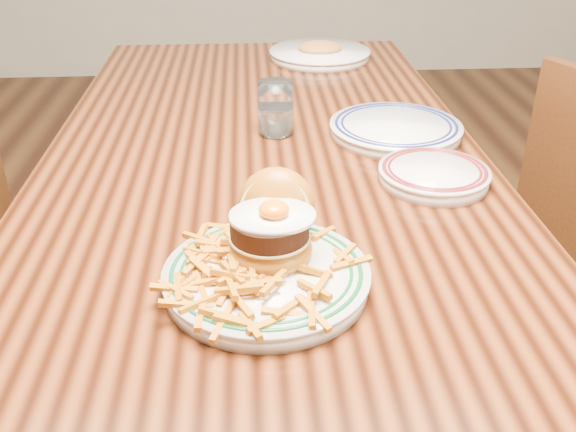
{
  "coord_description": "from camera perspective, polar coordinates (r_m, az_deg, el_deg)",
  "views": [
    {
      "loc": [
        -0.03,
        -1.19,
        1.25
      ],
      "look_at": [
        0.02,
        -0.47,
        0.84
      ],
      "focal_mm": 40.0,
      "sensor_mm": 36.0,
      "label": 1
    }
  ],
  "objects": [
    {
      "name": "floor",
      "position": [
        1.72,
        -1.66,
        -17.23
      ],
      "size": [
        6.0,
        6.0,
        0.0
      ],
      "primitive_type": "plane",
      "color": "black",
      "rests_on": "ground"
    },
    {
      "name": "table",
      "position": [
        1.32,
        -2.07,
        2.92
      ],
      "size": [
        0.85,
        1.6,
        0.75
      ],
      "color": "black",
      "rests_on": "floor"
    },
    {
      "name": "main_plate",
      "position": [
        0.85,
        -1.77,
        -3.7
      ],
      "size": [
        0.27,
        0.29,
        0.13
      ],
      "rotation": [
        0.0,
        0.0,
        -0.19
      ],
      "color": "silver",
      "rests_on": "table"
    },
    {
      "name": "side_plate",
      "position": [
        1.15,
        12.84,
        3.67
      ],
      "size": [
        0.19,
        0.19,
        0.03
      ],
      "rotation": [
        0.0,
        0.0,
        0.25
      ],
      "color": "silver",
      "rests_on": "table"
    },
    {
      "name": "rear_plate",
      "position": [
        1.34,
        9.54,
        7.69
      ],
      "size": [
        0.27,
        0.27,
        0.03
      ],
      "rotation": [
        0.0,
        0.0,
        0.29
      ],
      "color": "silver",
      "rests_on": "table"
    },
    {
      "name": "water_glass",
      "position": [
        1.32,
        -1.1,
        9.28
      ],
      "size": [
        0.07,
        0.07,
        0.11
      ],
      "color": "white",
      "rests_on": "table"
    },
    {
      "name": "far_plate",
      "position": [
        1.87,
        2.84,
        14.23
      ],
      "size": [
        0.28,
        0.28,
        0.05
      ],
      "rotation": [
        0.0,
        0.0,
        -0.0
      ],
      "color": "silver",
      "rests_on": "table"
    }
  ]
}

